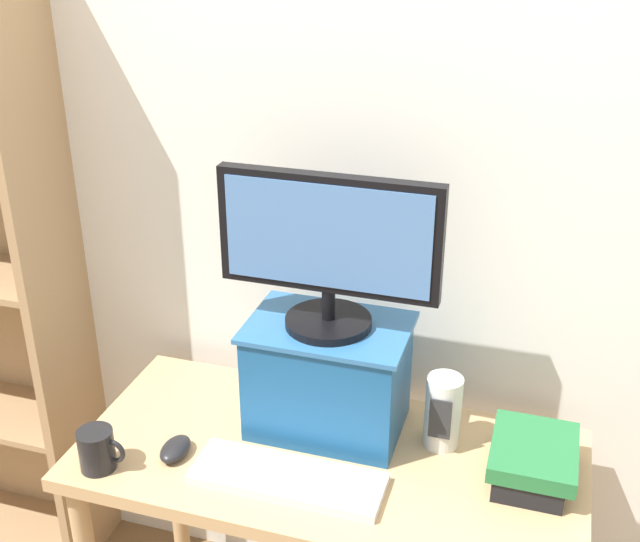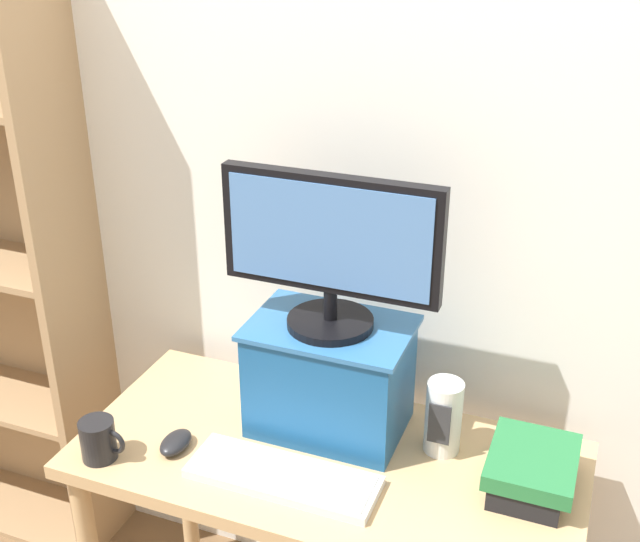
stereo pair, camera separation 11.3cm
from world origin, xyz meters
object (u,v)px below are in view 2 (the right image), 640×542
object	(u,v)px
riser_box	(330,375)
computer_mouse	(176,442)
desk	(327,488)
keyboard	(283,476)
book_stack	(531,469)
computer_monitor	(331,247)
desk_speaker	(443,417)
coffee_mug	(99,440)

from	to	relation	value
riser_box	computer_mouse	distance (m)	0.41
desk	keyboard	distance (m)	0.18
book_stack	desk	bearing A→B (deg)	-172.31
riser_box	book_stack	world-z (taller)	riser_box
computer_monitor	riser_box	bearing A→B (deg)	90.00
desk_speaker	coffee_mug	bearing A→B (deg)	-156.42
computer_mouse	desk_speaker	xyz separation A→B (m)	(0.60, 0.23, 0.08)
desk	computer_monitor	xyz separation A→B (m)	(-0.03, 0.11, 0.59)
riser_box	computer_monitor	size ratio (longest dim) A/B	0.75
desk	computer_mouse	world-z (taller)	computer_mouse
coffee_mug	desk_speaker	bearing A→B (deg)	23.58
desk	book_stack	xyz separation A→B (m)	(0.47, 0.06, 0.15)
riser_box	computer_mouse	size ratio (longest dim) A/B	3.74
coffee_mug	desk_speaker	size ratio (longest dim) A/B	0.62
riser_box	book_stack	distance (m)	0.51
riser_box	desk_speaker	world-z (taller)	riser_box
keyboard	computer_mouse	bearing A→B (deg)	177.43
desk	keyboard	bearing A→B (deg)	-115.12
computer_mouse	book_stack	bearing A→B (deg)	12.16
riser_box	book_stack	size ratio (longest dim) A/B	1.55
keyboard	computer_mouse	xyz separation A→B (m)	(-0.29, 0.01, 0.01)
computer_monitor	computer_mouse	size ratio (longest dim) A/B	5.00
computer_mouse	coffee_mug	bearing A→B (deg)	-147.70
desk	riser_box	world-z (taller)	riser_box
keyboard	desk	bearing A→B (deg)	64.88
desk	computer_monitor	bearing A→B (deg)	107.51
computer_monitor	book_stack	xyz separation A→B (m)	(0.50, -0.05, -0.44)
computer_monitor	desk_speaker	bearing A→B (deg)	1.86
book_stack	coffee_mug	bearing A→B (deg)	-164.36
riser_box	computer_monitor	world-z (taller)	computer_monitor
computer_monitor	keyboard	distance (m)	0.54
riser_box	book_stack	xyz separation A→B (m)	(0.50, -0.05, -0.10)
riser_box	desk_speaker	xyz separation A→B (m)	(0.28, 0.01, -0.06)
coffee_mug	desk_speaker	distance (m)	0.82
computer_monitor	desk	bearing A→B (deg)	-72.49
keyboard	coffee_mug	size ratio (longest dim) A/B	3.80
keyboard	computer_mouse	world-z (taller)	computer_mouse
riser_box	computer_mouse	bearing A→B (deg)	-144.40
desk	coffee_mug	size ratio (longest dim) A/B	10.37
keyboard	desk_speaker	xyz separation A→B (m)	(0.31, 0.24, 0.08)
computer_monitor	desk_speaker	world-z (taller)	computer_monitor
computer_mouse	desk_speaker	distance (m)	0.65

